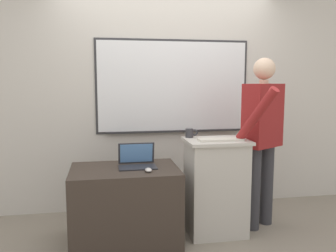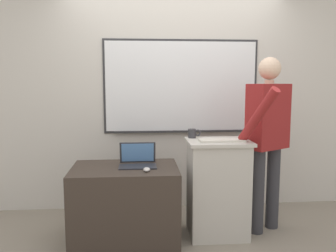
{
  "view_description": "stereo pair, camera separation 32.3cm",
  "coord_description": "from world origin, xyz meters",
  "px_view_note": "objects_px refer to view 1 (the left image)",
  "views": [
    {
      "loc": [
        -0.73,
        -2.81,
        1.51
      ],
      "look_at": [
        -0.14,
        0.38,
        1.09
      ],
      "focal_mm": 38.0,
      "sensor_mm": 36.0,
      "label": 1
    },
    {
      "loc": [
        -0.41,
        -2.85,
        1.51
      ],
      "look_at": [
        -0.14,
        0.38,
        1.09
      ],
      "focal_mm": 38.0,
      "sensor_mm": 36.0,
      "label": 2
    }
  ],
  "objects_px": {
    "side_desk": "(125,205)",
    "person_presenter": "(263,131)",
    "laptop": "(137,159)",
    "computer_mouse_by_laptop": "(148,170)",
    "lectern_podium": "(216,186)",
    "coffee_mug": "(190,133)",
    "wireless_keyboard": "(220,139)"
  },
  "relations": [
    {
      "from": "side_desk",
      "to": "person_presenter",
      "type": "bearing_deg",
      "value": 3.74
    },
    {
      "from": "side_desk",
      "to": "laptop",
      "type": "distance_m",
      "value": 0.44
    },
    {
      "from": "side_desk",
      "to": "computer_mouse_by_laptop",
      "type": "relative_size",
      "value": 9.91
    },
    {
      "from": "side_desk",
      "to": "laptop",
      "type": "relative_size",
      "value": 2.84
    },
    {
      "from": "side_desk",
      "to": "computer_mouse_by_laptop",
      "type": "bearing_deg",
      "value": -39.9
    },
    {
      "from": "computer_mouse_by_laptop",
      "to": "lectern_podium",
      "type": "bearing_deg",
      "value": 15.62
    },
    {
      "from": "coffee_mug",
      "to": "lectern_podium",
      "type": "bearing_deg",
      "value": -36.86
    },
    {
      "from": "lectern_podium",
      "to": "person_presenter",
      "type": "height_order",
      "value": "person_presenter"
    },
    {
      "from": "lectern_podium",
      "to": "computer_mouse_by_laptop",
      "type": "xyz_separation_m",
      "value": [
        -0.69,
        -0.19,
        0.25
      ]
    },
    {
      "from": "lectern_podium",
      "to": "wireless_keyboard",
      "type": "height_order",
      "value": "wireless_keyboard"
    },
    {
      "from": "lectern_podium",
      "to": "computer_mouse_by_laptop",
      "type": "distance_m",
      "value": 0.76
    },
    {
      "from": "lectern_podium",
      "to": "person_presenter",
      "type": "xyz_separation_m",
      "value": [
        0.5,
        0.07,
        0.53
      ]
    },
    {
      "from": "side_desk",
      "to": "person_presenter",
      "type": "distance_m",
      "value": 1.54
    },
    {
      "from": "side_desk",
      "to": "wireless_keyboard",
      "type": "xyz_separation_m",
      "value": [
        0.91,
        -0.03,
        0.6
      ]
    },
    {
      "from": "wireless_keyboard",
      "to": "coffee_mug",
      "type": "xyz_separation_m",
      "value": [
        -0.24,
        0.23,
        0.04
      ]
    },
    {
      "from": "laptop",
      "to": "coffee_mug",
      "type": "bearing_deg",
      "value": 13.99
    },
    {
      "from": "person_presenter",
      "to": "wireless_keyboard",
      "type": "distance_m",
      "value": 0.5
    },
    {
      "from": "computer_mouse_by_laptop",
      "to": "coffee_mug",
      "type": "xyz_separation_m",
      "value": [
        0.47,
        0.36,
        0.27
      ]
    },
    {
      "from": "side_desk",
      "to": "wireless_keyboard",
      "type": "height_order",
      "value": "wireless_keyboard"
    },
    {
      "from": "wireless_keyboard",
      "to": "coffee_mug",
      "type": "distance_m",
      "value": 0.33
    },
    {
      "from": "laptop",
      "to": "coffee_mug",
      "type": "relative_size",
      "value": 2.72
    },
    {
      "from": "lectern_podium",
      "to": "person_presenter",
      "type": "bearing_deg",
      "value": 7.45
    },
    {
      "from": "lectern_podium",
      "to": "laptop",
      "type": "bearing_deg",
      "value": 177.65
    },
    {
      "from": "computer_mouse_by_laptop",
      "to": "side_desk",
      "type": "bearing_deg",
      "value": 140.1
    },
    {
      "from": "lectern_podium",
      "to": "side_desk",
      "type": "bearing_deg",
      "value": -178.36
    },
    {
      "from": "laptop",
      "to": "person_presenter",
      "type": "bearing_deg",
      "value": 1.54
    },
    {
      "from": "laptop",
      "to": "coffee_mug",
      "type": "height_order",
      "value": "coffee_mug"
    },
    {
      "from": "laptop",
      "to": "coffee_mug",
      "type": "xyz_separation_m",
      "value": [
        0.55,
        0.14,
        0.22
      ]
    },
    {
      "from": "coffee_mug",
      "to": "laptop",
      "type": "bearing_deg",
      "value": -166.01
    },
    {
      "from": "laptop",
      "to": "computer_mouse_by_laptop",
      "type": "distance_m",
      "value": 0.24
    },
    {
      "from": "laptop",
      "to": "computer_mouse_by_laptop",
      "type": "xyz_separation_m",
      "value": [
        0.08,
        -0.22,
        -0.05
      ]
    },
    {
      "from": "person_presenter",
      "to": "computer_mouse_by_laptop",
      "type": "height_order",
      "value": "person_presenter"
    }
  ]
}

